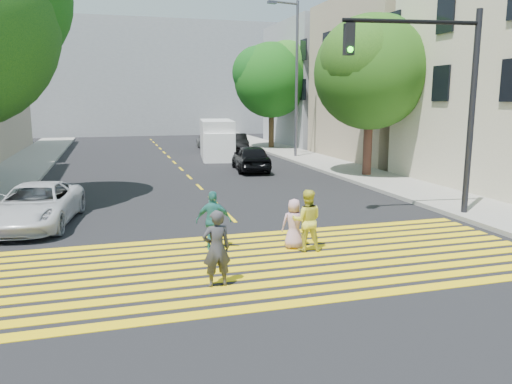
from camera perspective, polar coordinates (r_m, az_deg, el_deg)
name	(u,v)px	position (r m, az deg, el deg)	size (l,w,h in m)	color
ground	(295,280)	(11.00, 4.43, -9.99)	(120.00, 120.00, 0.00)	black
sidewalk_left	(27,164)	(32.22, -24.74, 2.90)	(3.00, 40.00, 0.15)	gray
sidewalk_right	(344,169)	(27.73, 10.01, 2.61)	(3.00, 60.00, 0.15)	gray
curb_red	(1,230)	(16.40, -27.14, -3.92)	(0.20, 8.00, 0.16)	maroon
crosswalk	(276,261)	(12.13, 2.30, -7.94)	(13.40, 5.30, 0.01)	yellow
lane_line	(171,160)	(32.56, -9.64, 3.67)	(0.12, 34.40, 0.01)	yellow
building_right_tan	(411,81)	(34.19, 17.30, 12.07)	(10.00, 10.00, 10.00)	tan
building_right_grey	(337,85)	(43.82, 9.23, 11.99)	(10.00, 10.00, 10.00)	gray
backdrop_block	(142,79)	(57.78, -12.86, 12.50)	(30.00, 8.00, 12.00)	gray
tree_right_near	(371,66)	(25.30, 13.04, 13.83)	(7.13, 7.12, 7.97)	#442A1F
tree_right_far	(273,76)	(38.79, 1.91, 13.10)	(7.41, 7.14, 8.21)	black
pedestrian_man	(217,249)	(10.40, -4.54, -6.47)	(0.60, 0.39, 1.64)	#353439
pedestrian_woman	(307,220)	(12.86, 5.83, -3.23)	(0.78, 0.60, 1.60)	yellow
pedestrian_child	(294,224)	(13.04, 4.37, -3.64)	(0.64, 0.42, 1.32)	#C796AA
pedestrian_extra	(214,221)	(12.88, -4.86, -3.30)	(0.91, 0.38, 1.55)	#2A7A76
white_sedan	(36,205)	(16.74, -23.84, -1.38)	(2.15, 4.66, 1.29)	silver
dark_car_near	(251,158)	(26.96, -0.59, 3.94)	(1.71, 4.24, 1.45)	black
silver_car	(211,141)	(38.88, -5.18, 5.87)	(1.86, 4.58, 1.33)	gray
dark_car_parked	(238,142)	(38.12, -2.10, 5.75)	(1.32, 3.78, 1.25)	black
white_van	(217,141)	(32.69, -4.47, 5.89)	(2.65, 5.48, 2.48)	silver
traffic_signal	(438,85)	(17.00, 20.09, 11.39)	(4.49, 0.81, 6.61)	black
street_lamp	(294,70)	(32.63, 4.37, 13.75)	(2.22, 0.69, 9.86)	#555462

